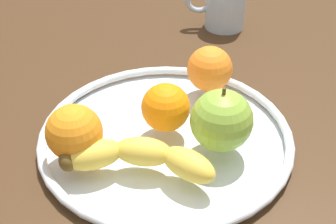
{
  "coord_description": "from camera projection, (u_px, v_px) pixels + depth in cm",
  "views": [
    {
      "loc": [
        0.29,
        46.14,
        39.17
      ],
      "look_at": [
        0.0,
        0.0,
        4.8
      ],
      "focal_mm": 49.03,
      "sensor_mm": 36.0,
      "label": 1
    }
  ],
  "objects": [
    {
      "name": "orange_back_right",
      "position": [
        212.0,
        69.0,
        0.65
      ],
      "size": [
        6.54,
        6.54,
        6.54
      ],
      "primitive_type": "sphere",
      "color": "orange",
      "rests_on": "fruit_bowl"
    },
    {
      "name": "ambient_mug",
      "position": [
        226.0,
        2.0,
        0.85
      ],
      "size": [
        11.38,
        7.49,
        9.99
      ],
      "color": "silver",
      "rests_on": "ground_plane"
    },
    {
      "name": "apple",
      "position": [
        224.0,
        120.0,
        0.55
      ],
      "size": [
        7.66,
        7.66,
        8.46
      ],
      "color": "#89B83B",
      "rests_on": "fruit_bowl"
    },
    {
      "name": "orange_back_left",
      "position": [
        166.0,
        107.0,
        0.58
      ],
      "size": [
        6.28,
        6.28,
        6.28
      ],
      "primitive_type": "sphere",
      "color": "orange",
      "rests_on": "fruit_bowl"
    },
    {
      "name": "fruit_bowl",
      "position": [
        168.0,
        136.0,
        0.6
      ],
      "size": [
        33.0,
        33.0,
        1.8
      ],
      "color": "silver",
      "rests_on": "ground_plane"
    },
    {
      "name": "orange_front_left",
      "position": [
        77.0,
        132.0,
        0.54
      ],
      "size": [
        6.77,
        6.77,
        6.77
      ],
      "primitive_type": "sphere",
      "color": "orange",
      "rests_on": "fruit_bowl"
    },
    {
      "name": "banana",
      "position": [
        141.0,
        157.0,
        0.53
      ],
      "size": [
        18.92,
        8.03,
        3.44
      ],
      "rotation": [
        0.0,
        0.0,
        -0.16
      ],
      "color": "yellow",
      "rests_on": "fruit_bowl"
    },
    {
      "name": "ground_plane",
      "position": [
        168.0,
        153.0,
        0.62
      ],
      "size": [
        117.1,
        117.1,
        4.0
      ],
      "primitive_type": "cube",
      "color": "#3F2915"
    }
  ]
}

